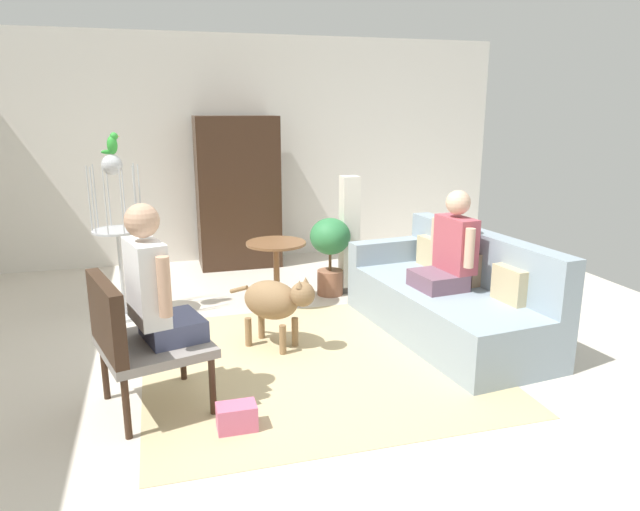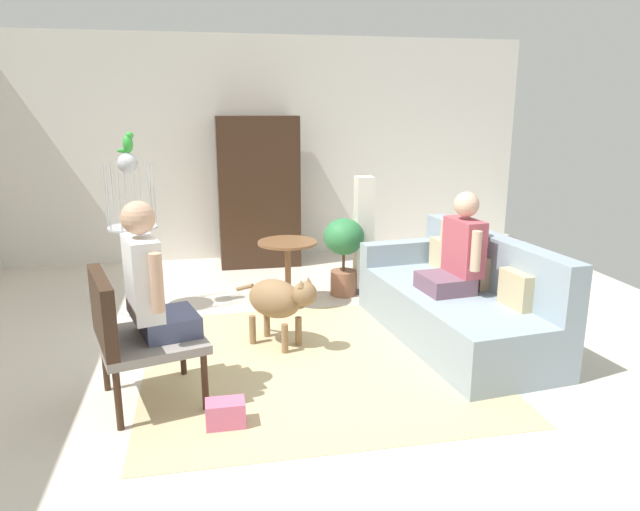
% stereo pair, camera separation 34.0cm
% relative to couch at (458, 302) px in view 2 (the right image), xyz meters
% --- Properties ---
extents(ground_plane, '(7.80, 7.80, 0.00)m').
position_rel_couch_xyz_m(ground_plane, '(-1.37, -0.12, -0.31)').
color(ground_plane, beige).
extents(back_wall, '(7.00, 0.12, 2.80)m').
position_rel_couch_xyz_m(back_wall, '(-1.37, 3.19, 1.09)').
color(back_wall, silver).
rests_on(back_wall, ground).
extents(area_rug, '(2.58, 2.47, 0.01)m').
position_rel_couch_xyz_m(area_rug, '(-1.30, -0.29, -0.31)').
color(area_rug, '#C6B284').
rests_on(area_rug, ground).
extents(couch, '(1.12, 2.14, 0.89)m').
position_rel_couch_xyz_m(couch, '(0.00, 0.00, 0.00)').
color(couch, '#8EA0AD').
rests_on(couch, ground).
extents(armchair, '(0.80, 0.83, 0.91)m').
position_rel_couch_xyz_m(armchair, '(-2.60, -0.68, 0.22)').
color(armchair, '#382316').
rests_on(armchair, ground).
extents(person_on_couch, '(0.48, 0.57, 0.83)m').
position_rel_couch_xyz_m(person_on_couch, '(-0.04, -0.04, 0.45)').
color(person_on_couch, '#705063').
extents(person_on_armchair, '(0.51, 0.54, 0.91)m').
position_rel_couch_xyz_m(person_on_armchair, '(-2.45, -0.64, 0.52)').
color(person_on_armchair, '#4B5071').
extents(round_end_table, '(0.58, 0.58, 0.66)m').
position_rel_couch_xyz_m(round_end_table, '(-1.31, 1.09, 0.13)').
color(round_end_table, brown).
rests_on(round_end_table, ground).
extents(dog, '(0.62, 0.61, 0.63)m').
position_rel_couch_xyz_m(dog, '(-1.52, 0.10, 0.09)').
color(dog, olive).
rests_on(dog, ground).
extents(bird_cage_stand, '(0.46, 0.46, 1.52)m').
position_rel_couch_xyz_m(bird_cage_stand, '(-2.76, 1.20, 0.54)').
color(bird_cage_stand, silver).
rests_on(bird_cage_stand, ground).
extents(parrot, '(0.17, 0.10, 0.19)m').
position_rel_couch_xyz_m(parrot, '(-2.74, 1.20, 1.31)').
color(parrot, green).
rests_on(parrot, bird_cage_stand).
extents(potted_plant, '(0.42, 0.42, 0.82)m').
position_rel_couch_xyz_m(potted_plant, '(-0.69, 1.32, 0.21)').
color(potted_plant, '#996047').
rests_on(potted_plant, ground).
extents(column_lamp, '(0.20, 0.20, 1.24)m').
position_rel_couch_xyz_m(column_lamp, '(-0.46, 1.38, 0.30)').
color(column_lamp, '#4C4742').
rests_on(column_lamp, ground).
extents(armoire_cabinet, '(0.98, 0.56, 1.83)m').
position_rel_couch_xyz_m(armoire_cabinet, '(-1.43, 2.78, 0.61)').
color(armoire_cabinet, '#382316').
rests_on(armoire_cabinet, ground).
extents(handbag, '(0.24, 0.15, 0.17)m').
position_rel_couch_xyz_m(handbag, '(-2.01, -1.08, -0.23)').
color(handbag, '#D8668C').
rests_on(handbag, ground).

